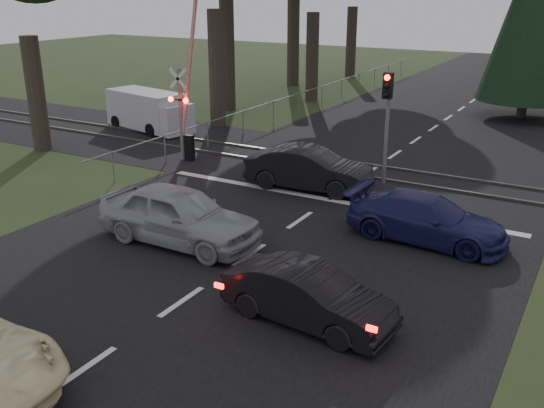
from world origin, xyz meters
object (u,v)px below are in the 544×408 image
Objects in this scene: silver_car at (179,215)px; white_van at (151,111)px; crossing_signal at (185,112)px; dark_car_far at (309,169)px; blue_sedan at (427,219)px; traffic_signal_center at (387,110)px; dark_hatchback at (308,296)px.

silver_car is 14.70m from white_van.
white_van is at bearing 43.60° from silver_car.
crossing_signal is at bearing -23.83° from white_van.
crossing_signal is 1.44× the size of silver_car.
silver_car is 1.06× the size of dark_car_far.
blue_sedan is 17.64m from white_van.
white_van reaches higher than dark_car_far.
crossing_signal is 11.73m from blue_sedan.
traffic_signal_center is 13.71m from white_van.
crossing_signal is at bearing 53.47° from dark_hatchback.
traffic_signal_center is 0.79× the size of white_van.
dark_car_far is (6.12, -0.86, -1.31)m from crossing_signal.
traffic_signal_center is 0.89× the size of blue_sedan.
white_van is (-10.13, 10.65, 0.15)m from silver_car.
traffic_signal_center is 0.90× the size of dark_car_far.
crossing_signal is 1.52× the size of blue_sedan.
crossing_signal is 8.36m from traffic_signal_center.
silver_car is 0.93× the size of white_van.
dark_hatchback is 0.85× the size of dark_car_far.
dark_hatchback is 9.22m from dark_car_far.
traffic_signal_center is at bearing -21.87° from silver_car.
silver_car reaches higher than blue_sedan.
dark_car_far is 0.88× the size of white_van.
blue_sedan is (11.14, -3.40, -1.39)m from crossing_signal.
dark_hatchback is 0.79× the size of silver_car.
white_van is (-15.26, 12.75, 0.34)m from dark_hatchback.
crossing_signal reaches higher than traffic_signal_center.
crossing_signal is at bearing 77.14° from dark_car_far.
traffic_signal_center is 0.85× the size of silver_car.
silver_car is 1.06× the size of blue_sedan.
dark_hatchback is at bearing -158.52° from dark_car_far.
silver_car is at bearing 165.60° from dark_car_far.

